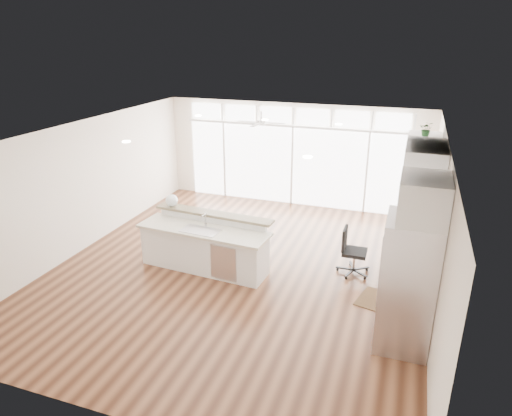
% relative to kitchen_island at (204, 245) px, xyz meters
% --- Properties ---
extents(floor, '(7.00, 8.00, 0.02)m').
position_rel_kitchen_island_xyz_m(floor, '(0.65, 0.23, -0.53)').
color(floor, '#462515').
rests_on(floor, ground).
extents(ceiling, '(7.00, 8.00, 0.02)m').
position_rel_kitchen_island_xyz_m(ceiling, '(0.65, 0.23, 2.18)').
color(ceiling, silver).
rests_on(ceiling, wall_back).
extents(wall_back, '(7.00, 0.04, 2.70)m').
position_rel_kitchen_island_xyz_m(wall_back, '(0.65, 4.23, 0.83)').
color(wall_back, white).
rests_on(wall_back, floor).
extents(wall_front, '(7.00, 0.04, 2.70)m').
position_rel_kitchen_island_xyz_m(wall_front, '(0.65, -3.77, 0.83)').
color(wall_front, white).
rests_on(wall_front, floor).
extents(wall_left, '(0.04, 8.00, 2.70)m').
position_rel_kitchen_island_xyz_m(wall_left, '(-2.85, 0.23, 0.83)').
color(wall_left, white).
rests_on(wall_left, floor).
extents(wall_right, '(0.04, 8.00, 2.70)m').
position_rel_kitchen_island_xyz_m(wall_right, '(4.15, 0.23, 0.83)').
color(wall_right, white).
rests_on(wall_right, floor).
extents(glass_wall, '(5.80, 0.06, 2.08)m').
position_rel_kitchen_island_xyz_m(glass_wall, '(0.65, 4.17, 0.53)').
color(glass_wall, white).
rests_on(glass_wall, wall_back).
extents(transom_row, '(5.90, 0.06, 0.40)m').
position_rel_kitchen_island_xyz_m(transom_row, '(0.65, 4.17, 1.86)').
color(transom_row, white).
rests_on(transom_row, wall_back).
extents(desk_window, '(0.04, 0.85, 0.85)m').
position_rel_kitchen_island_xyz_m(desk_window, '(4.11, 0.53, 1.03)').
color(desk_window, white).
rests_on(desk_window, wall_right).
extents(ceiling_fan, '(1.16, 1.16, 0.32)m').
position_rel_kitchen_island_xyz_m(ceiling_fan, '(0.15, 3.03, 1.96)').
color(ceiling_fan, silver).
rests_on(ceiling_fan, ceiling).
extents(recessed_lights, '(3.40, 3.00, 0.02)m').
position_rel_kitchen_island_xyz_m(recessed_lights, '(0.65, 0.43, 2.16)').
color(recessed_lights, white).
rests_on(recessed_lights, ceiling).
extents(oven_cabinet, '(0.64, 1.20, 2.50)m').
position_rel_kitchen_island_xyz_m(oven_cabinet, '(3.82, 2.03, 0.73)').
color(oven_cabinet, white).
rests_on(oven_cabinet, floor).
extents(desk_nook, '(0.72, 1.30, 0.76)m').
position_rel_kitchen_island_xyz_m(desk_nook, '(3.78, 0.53, -0.14)').
color(desk_nook, white).
rests_on(desk_nook, floor).
extents(upper_cabinets, '(0.64, 1.30, 0.64)m').
position_rel_kitchen_island_xyz_m(upper_cabinets, '(3.82, 0.53, 1.83)').
color(upper_cabinets, white).
rests_on(upper_cabinets, wall_right).
extents(refrigerator, '(0.76, 0.90, 2.00)m').
position_rel_kitchen_island_xyz_m(refrigerator, '(3.76, -1.12, 0.48)').
color(refrigerator, silver).
rests_on(refrigerator, floor).
extents(fridge_cabinet, '(0.64, 0.90, 0.60)m').
position_rel_kitchen_island_xyz_m(fridge_cabinet, '(3.82, -1.12, 1.78)').
color(fridge_cabinet, white).
rests_on(fridge_cabinet, wall_right).
extents(framed_photos, '(0.06, 0.22, 0.80)m').
position_rel_kitchen_island_xyz_m(framed_photos, '(4.11, 1.15, 0.88)').
color(framed_photos, black).
rests_on(framed_photos, wall_right).
extents(kitchen_island, '(2.67, 1.18, 1.04)m').
position_rel_kitchen_island_xyz_m(kitchen_island, '(0.00, 0.00, 0.00)').
color(kitchen_island, white).
rests_on(kitchen_island, floor).
extents(rug, '(1.13, 0.93, 0.01)m').
position_rel_kitchen_island_xyz_m(rug, '(3.52, -0.12, -0.51)').
color(rug, '#321E10').
rests_on(rug, floor).
extents(office_chair, '(0.48, 0.44, 0.92)m').
position_rel_kitchen_island_xyz_m(office_chair, '(2.80, 0.77, -0.06)').
color(office_chair, black).
rests_on(office_chair, floor).
extents(fishbowl, '(0.27, 0.27, 0.25)m').
position_rel_kitchen_island_xyz_m(fishbowl, '(-0.92, 0.47, 0.64)').
color(fishbowl, white).
rests_on(fishbowl, kitchen_island).
extents(monitor, '(0.11, 0.49, 0.40)m').
position_rel_kitchen_island_xyz_m(monitor, '(3.70, 0.53, 0.44)').
color(monitor, black).
rests_on(monitor, desk_nook).
extents(keyboard, '(0.13, 0.30, 0.01)m').
position_rel_kitchen_island_xyz_m(keyboard, '(3.53, 0.53, 0.25)').
color(keyboard, white).
rests_on(keyboard, desk_nook).
extents(potted_plant, '(0.28, 0.31, 0.22)m').
position_rel_kitchen_island_xyz_m(potted_plant, '(3.82, 2.03, 2.09)').
color(potted_plant, '#225023').
rests_on(potted_plant, oven_cabinet).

